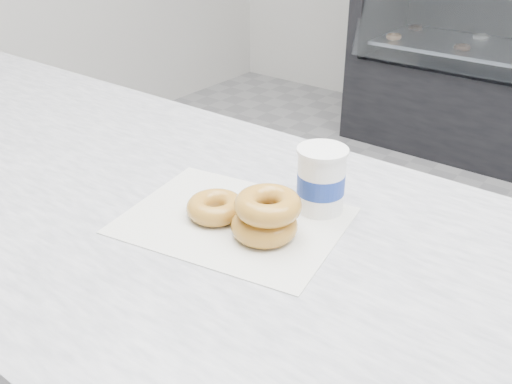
# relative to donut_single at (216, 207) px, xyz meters

# --- Properties ---
(wax_paper) EXTENTS (0.38, 0.32, 0.00)m
(wax_paper) POSITION_rel_donut_single_xyz_m (0.03, 0.01, -0.02)
(wax_paper) COLOR silver
(wax_paper) RESTS_ON counter
(donut_single) EXTENTS (0.10, 0.10, 0.03)m
(donut_single) POSITION_rel_donut_single_xyz_m (0.00, 0.00, 0.00)
(donut_single) COLOR gold
(donut_single) RESTS_ON wax_paper
(donut_stack) EXTENTS (0.12, 0.12, 0.07)m
(donut_stack) POSITION_rel_donut_single_xyz_m (0.10, 0.00, 0.02)
(donut_stack) COLOR gold
(donut_stack) RESTS_ON wax_paper
(coffee_cup) EXTENTS (0.10, 0.10, 0.11)m
(coffee_cup) POSITION_rel_donut_single_xyz_m (0.12, 0.12, 0.04)
(coffee_cup) COLOR white
(coffee_cup) RESTS_ON counter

